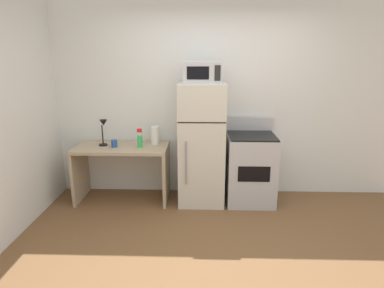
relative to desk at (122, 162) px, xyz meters
name	(u,v)px	position (x,y,z in m)	size (l,w,h in m)	color
ground_plane	(216,259)	(1.21, -1.34, -0.53)	(12.00, 12.00, 0.00)	brown
wall_back_white	(213,101)	(1.21, 0.36, 0.77)	(5.00, 0.10, 2.60)	silver
desk	(122,162)	(0.00, 0.00, 0.00)	(1.22, 0.59, 0.75)	tan
desk_lamp	(103,128)	(-0.23, 0.02, 0.46)	(0.14, 0.12, 0.35)	black
spray_bottle	(140,140)	(0.26, -0.03, 0.32)	(0.06, 0.06, 0.25)	green
coffee_mug	(114,143)	(-0.08, -0.03, 0.27)	(0.08, 0.08, 0.10)	#264C99
paper_towel_roll	(155,135)	(0.43, 0.13, 0.34)	(0.11, 0.11, 0.24)	white
refrigerator	(202,144)	(1.06, 0.00, 0.26)	(0.59, 0.62, 1.58)	beige
microwave	(202,72)	(1.06, -0.03, 1.18)	(0.46, 0.35, 0.26)	#B7B7BC
oven_range	(250,168)	(1.71, 0.00, -0.06)	(0.62, 0.61, 1.10)	#B7B7BC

